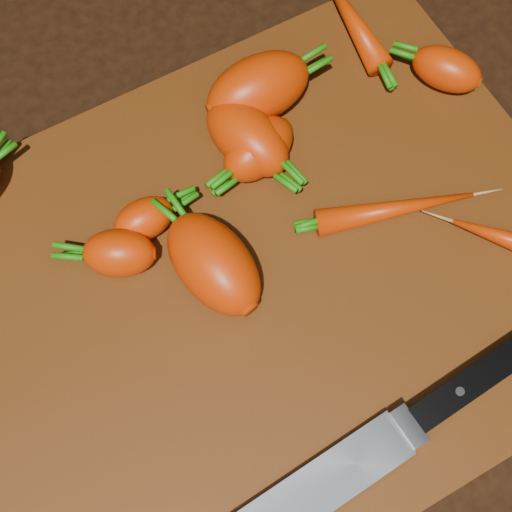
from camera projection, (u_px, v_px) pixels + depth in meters
ground at (262, 283)px, 0.56m from camera, size 2.00×2.00×0.01m
cutting_board at (262, 278)px, 0.55m from camera, size 0.50×0.40×0.01m
carrot_1 at (119, 253)px, 0.53m from camera, size 0.07×0.06×0.04m
carrot_2 at (247, 137)px, 0.56m from camera, size 0.07×0.09×0.05m
carrot_3 at (213, 264)px, 0.52m from camera, size 0.07×0.10×0.05m
carrot_4 at (258, 149)px, 0.56m from camera, size 0.08×0.06×0.04m
carrot_5 at (144, 219)px, 0.54m from camera, size 0.05×0.03×0.03m
carrot_6 at (447, 69)px, 0.59m from camera, size 0.06×0.07×0.04m
carrot_7 at (351, 18)px, 0.62m from camera, size 0.03×0.11×0.02m
carrot_8 at (395, 209)px, 0.55m from camera, size 0.13×0.06×0.02m
carrot_9 at (510, 240)px, 0.54m from camera, size 0.08×0.08×0.02m
carrot_10 at (258, 89)px, 0.57m from camera, size 0.09×0.05×0.05m
knife at (311, 494)px, 0.48m from camera, size 0.31×0.05×0.02m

